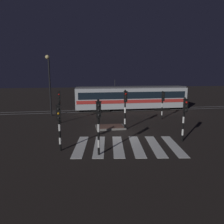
% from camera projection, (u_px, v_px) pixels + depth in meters
% --- Properties ---
extents(ground_plane, '(120.00, 120.00, 0.00)m').
position_uv_depth(ground_plane, '(119.00, 134.00, 17.54)').
color(ground_plane, black).
extents(rail_near, '(80.00, 0.12, 0.03)m').
position_uv_depth(rail_near, '(103.00, 112.00, 27.84)').
color(rail_near, '#59595E').
rests_on(rail_near, ground).
extents(rail_far, '(80.00, 0.12, 0.03)m').
position_uv_depth(rail_far, '(102.00, 110.00, 29.23)').
color(rail_far, '#59595E').
rests_on(rail_far, ground).
extents(crosswalk_zebra, '(7.76, 5.40, 0.02)m').
position_uv_depth(crosswalk_zebra, '(127.00, 146.00, 14.68)').
color(crosswalk_zebra, silver).
rests_on(crosswalk_zebra, ground).
extents(traffic_island, '(2.64, 1.77, 0.18)m').
position_uv_depth(traffic_island, '(110.00, 127.00, 19.50)').
color(traffic_island, slate).
rests_on(traffic_island, ground).
extents(traffic_light_corner_far_left, '(0.36, 0.42, 3.27)m').
position_uv_depth(traffic_light_corner_far_left, '(60.00, 102.00, 21.03)').
color(traffic_light_corner_far_left, black).
rests_on(traffic_light_corner_far_left, ground).
extents(traffic_light_corner_near_left, '(0.36, 0.42, 3.14)m').
position_uv_depth(traffic_light_corner_near_left, '(59.00, 120.00, 13.36)').
color(traffic_light_corner_near_left, black).
rests_on(traffic_light_corner_near_left, ground).
extents(traffic_light_median_centre, '(0.36, 0.42, 3.58)m').
position_uv_depth(traffic_light_median_centre, '(125.00, 104.00, 18.45)').
color(traffic_light_median_centre, black).
rests_on(traffic_light_median_centre, ground).
extents(traffic_light_kerb_mid_left, '(0.36, 0.42, 3.47)m').
position_uv_depth(traffic_light_kerb_mid_left, '(99.00, 119.00, 12.58)').
color(traffic_light_kerb_mid_left, black).
rests_on(traffic_light_kerb_mid_left, ground).
extents(traffic_light_corner_far_right, '(0.36, 0.42, 3.10)m').
position_uv_depth(traffic_light_corner_far_right, '(163.00, 101.00, 22.87)').
color(traffic_light_corner_far_right, black).
rests_on(traffic_light_corner_far_right, ground).
extents(traffic_light_corner_near_right, '(0.36, 0.42, 3.30)m').
position_uv_depth(traffic_light_corner_near_right, '(185.00, 113.00, 15.22)').
color(traffic_light_corner_near_right, black).
rests_on(traffic_light_corner_near_right, ground).
extents(street_lamp_trackside_left, '(0.44, 1.21, 6.96)m').
position_uv_depth(street_lamp_trackside_left, '(49.00, 78.00, 23.89)').
color(street_lamp_trackside_left, black).
rests_on(street_lamp_trackside_left, ground).
extents(tram, '(15.35, 2.58, 4.15)m').
position_uv_depth(tram, '(131.00, 97.00, 28.85)').
color(tram, silver).
rests_on(tram, ground).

